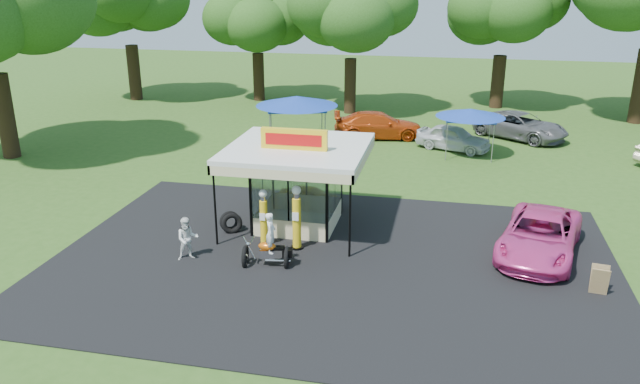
# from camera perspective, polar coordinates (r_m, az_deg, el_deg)

# --- Properties ---
(ground) EXTENTS (120.00, 120.00, 0.00)m
(ground) POSITION_cam_1_polar(r_m,az_deg,el_deg) (20.82, 0.05, -8.69)
(ground) COLOR #2E531A
(ground) RESTS_ON ground
(asphalt_apron) EXTENTS (20.00, 14.00, 0.04)m
(asphalt_apron) POSITION_cam_1_polar(r_m,az_deg,el_deg) (22.56, 1.12, -6.29)
(asphalt_apron) COLOR black
(asphalt_apron) RESTS_ON ground
(gas_station_kiosk) EXTENTS (5.40, 5.40, 4.18)m
(gas_station_kiosk) POSITION_cam_1_polar(r_m,az_deg,el_deg) (25.00, -2.03, 0.71)
(gas_station_kiosk) COLOR white
(gas_station_kiosk) RESTS_ON ground
(gas_pump_left) EXTENTS (0.42, 0.42, 2.26)m
(gas_pump_left) POSITION_cam_1_polar(r_m,az_deg,el_deg) (23.44, -5.16, -2.50)
(gas_pump_left) COLOR black
(gas_pump_left) RESTS_ON ground
(gas_pump_right) EXTENTS (0.47, 0.47, 2.52)m
(gas_pump_right) POSITION_cam_1_polar(r_m,az_deg,el_deg) (23.04, -2.15, -2.51)
(gas_pump_right) COLOR black
(gas_pump_right) RESTS_ON ground
(motorcycle) EXTENTS (1.82, 1.08, 2.09)m
(motorcycle) POSITION_cam_1_polar(r_m,az_deg,el_deg) (21.94, -4.66, -4.85)
(motorcycle) COLOR black
(motorcycle) RESTS_ON ground
(spare_tires) EXTENTS (1.07, 0.95, 0.86)m
(spare_tires) POSITION_cam_1_polar(r_m,az_deg,el_deg) (25.07, -8.15, -2.77)
(spare_tires) COLOR black
(spare_tires) RESTS_ON ground
(a_frame_sign) EXTENTS (0.57, 0.56, 0.97)m
(a_frame_sign) POSITION_cam_1_polar(r_m,az_deg,el_deg) (22.07, 24.18, -7.41)
(a_frame_sign) COLOR #593819
(a_frame_sign) RESTS_ON ground
(kiosk_car) EXTENTS (2.82, 1.13, 0.96)m
(kiosk_car) POSITION_cam_1_polar(r_m,az_deg,el_deg) (27.46, -0.88, -0.41)
(kiosk_car) COLOR yellow
(kiosk_car) RESTS_ON ground
(pink_sedan) EXTENTS (3.81, 5.98, 1.54)m
(pink_sedan) POSITION_cam_1_polar(r_m,az_deg,el_deg) (24.10, 19.45, -3.78)
(pink_sedan) COLOR #E63E96
(pink_sedan) RESTS_ON ground
(spectator_west) EXTENTS (0.98, 0.91, 1.61)m
(spectator_west) POSITION_cam_1_polar(r_m,az_deg,el_deg) (22.88, -12.03, -4.20)
(spectator_west) COLOR white
(spectator_west) RESTS_ON ground
(bg_car_b) EXTENTS (5.86, 3.28, 1.60)m
(bg_car_b) POSITION_cam_1_polar(r_m,az_deg,el_deg) (39.17, 5.36, 6.10)
(bg_car_b) COLOR #BE3F0E
(bg_car_b) RESTS_ON ground
(bg_car_c) EXTENTS (4.60, 3.15, 1.45)m
(bg_car_c) POSITION_cam_1_polar(r_m,az_deg,el_deg) (37.14, 12.10, 4.88)
(bg_car_c) COLOR silver
(bg_car_c) RESTS_ON ground
(bg_car_d) EXTENTS (6.27, 5.49, 1.61)m
(bg_car_d) POSITION_cam_1_polar(r_m,az_deg,el_deg) (40.79, 17.87, 5.78)
(bg_car_d) COLOR slate
(bg_car_d) RESTS_ON ground
(tent_west) EXTENTS (4.63, 4.63, 3.24)m
(tent_west) POSITION_cam_1_polar(r_m,az_deg,el_deg) (35.48, -2.14, 8.28)
(tent_west) COLOR gray
(tent_west) RESTS_ON ground
(tent_east) EXTENTS (3.82, 3.82, 2.67)m
(tent_east) POSITION_cam_1_polar(r_m,az_deg,el_deg) (35.79, 13.60, 7.01)
(tent_east) COLOR gray
(tent_east) RESTS_ON ground
(oak_far_a) EXTENTS (10.24, 10.24, 12.14)m
(oak_far_a) POSITION_cam_1_polar(r_m,az_deg,el_deg) (52.60, -17.23, 16.40)
(oak_far_a) COLOR black
(oak_far_a) RESTS_ON ground
(oak_far_b) EXTENTS (8.67, 8.67, 10.35)m
(oak_far_b) POSITION_cam_1_polar(r_m,az_deg,el_deg) (50.42, -5.81, 15.76)
(oak_far_b) COLOR black
(oak_far_b) RESTS_ON ground
(oak_far_c) EXTENTS (9.48, 9.48, 11.17)m
(oak_far_c) POSITION_cam_1_polar(r_m,az_deg,el_deg) (45.40, 2.88, 16.03)
(oak_far_c) COLOR black
(oak_far_c) RESTS_ON ground
(oak_far_d) EXTENTS (9.14, 9.14, 10.88)m
(oak_far_d) POSITION_cam_1_polar(r_m,az_deg,el_deg) (49.19, 16.50, 15.38)
(oak_far_d) COLOR black
(oak_far_d) RESTS_ON ground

